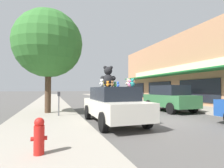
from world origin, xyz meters
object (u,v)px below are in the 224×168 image
teddy_bear_yellow (103,84)px  parked_car_far_right (125,95)px  teddy_bear_green (115,84)px  fire_hydrant (39,136)px  teddy_bear_orange (108,84)px  parked_car_far_center (169,98)px  teddy_bear_pink (130,83)px  parking_meter (59,100)px  street_tree (48,44)px  teddy_bear_giant (108,77)px  teddy_bear_cream (128,83)px  teddy_bear_white (102,83)px  teddy_bear_blue (118,85)px  plush_art_car (113,104)px  teddy_bear_brown (112,84)px  teddy_bear_teal (132,83)px

teddy_bear_yellow → parked_car_far_right: 11.45m
teddy_bear_green → fire_hydrant: 4.88m
teddy_bear_orange → teddy_bear_yellow: teddy_bear_yellow is taller
parked_car_far_center → parked_car_far_right: (0.00, 7.54, -0.09)m
teddy_bear_pink → parking_meter: size_ratio=0.25×
street_tree → parking_meter: bearing=-68.6°
teddy_bear_giant → teddy_bear_green: (0.34, -0.01, -0.35)m
teddy_bear_orange → teddy_bear_cream: (1.16, 0.64, 0.07)m
teddy_bear_white → teddy_bear_blue: (1.28, 1.46, -0.02)m
teddy_bear_giant → parked_car_far_center: size_ratio=0.25×
teddy_bear_pink → parked_car_far_right: size_ratio=0.07×
parked_car_far_right → teddy_bear_giant: bearing=-117.6°
teddy_bear_yellow → teddy_bear_cream: size_ratio=0.67×
parked_car_far_right → parking_meter: 10.84m
teddy_bear_yellow → fire_hydrant: (-2.44, -3.55, -1.22)m
teddy_bear_green → parked_car_far_center: (4.88, 2.43, -0.81)m
teddy_bear_orange → fire_hydrant: (-2.31, -2.37, -1.21)m
teddy_bear_cream → plush_art_car: bearing=-48.3°
teddy_bear_white → teddy_bear_blue: teddy_bear_white is taller
teddy_bear_brown → teddy_bear_yellow: bearing=-79.9°
teddy_bear_yellow → teddy_bear_cream: (1.03, -0.54, 0.06)m
teddy_bear_green → parked_car_far_right: (4.88, 9.97, -0.89)m
teddy_bear_yellow → street_tree: size_ratio=0.04×
teddy_bear_green → teddy_bear_white: bearing=68.8°
teddy_bear_orange → parking_meter: 3.70m
teddy_bear_brown → street_tree: 5.72m
parked_car_far_right → fire_hydrant: bearing=-120.3°
teddy_bear_giant → teddy_bear_white: 0.91m
teddy_bear_green → parked_car_far_right: bearing=-86.5°
teddy_bear_cream → parking_meter: (-2.86, 2.56, -0.87)m
teddy_bear_green → teddy_bear_brown: teddy_bear_green is taller
teddy_bear_pink → teddy_bear_orange: bearing=62.1°
parked_car_far_right → teddy_bear_teal: bearing=-112.2°
teddy_bear_pink → teddy_bear_green: teddy_bear_pink is taller
fire_hydrant → teddy_bear_blue: bearing=51.2°
teddy_bear_cream → fire_hydrant: size_ratio=0.48×
teddy_bear_pink → teddy_bear_blue: 1.56m
teddy_bear_cream → street_tree: 5.82m
teddy_bear_pink → street_tree: bearing=-10.0°
parked_car_far_right → teddy_bear_orange: bearing=-116.7°
teddy_bear_giant → teddy_bear_white: (-0.50, -0.70, -0.31)m
parked_car_far_center → fire_hydrant: 9.97m
teddy_bear_cream → fire_hydrant: teddy_bear_cream is taller
teddy_bear_teal → parking_meter: bearing=-65.9°
teddy_bear_cream → parked_car_far_right: teddy_bear_cream is taller
teddy_bear_giant → plush_art_car: bearing=131.5°
teddy_bear_orange → parked_car_far_center: bearing=-101.9°
teddy_bear_orange → street_tree: 5.76m
plush_art_car → parking_meter: bearing=135.1°
teddy_bear_orange → teddy_bear_blue: teddy_bear_blue is taller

